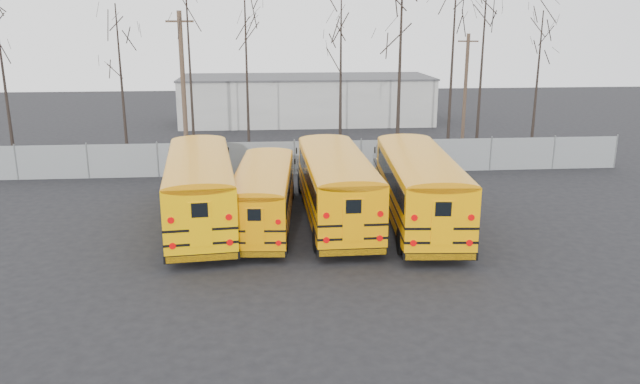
{
  "coord_description": "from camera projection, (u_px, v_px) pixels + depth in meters",
  "views": [
    {
      "loc": [
        -1.6,
        -24.29,
        8.84
      ],
      "look_at": [
        0.67,
        2.02,
        1.6
      ],
      "focal_mm": 35.0,
      "sensor_mm": 36.0,
      "label": 1
    }
  ],
  "objects": [
    {
      "name": "tree_7",
      "position": [
        482.0,
        63.0,
        42.52
      ],
      "size": [
        0.26,
        0.26,
        12.17
      ],
      "primitive_type": "cone",
      "color": "black",
      "rests_on": "ground"
    },
    {
      "name": "bus_d",
      "position": [
        418.0,
        182.0,
        27.63
      ],
      "size": [
        3.62,
        12.15,
        3.35
      ],
      "rotation": [
        0.0,
        0.0,
        -0.07
      ],
      "color": "black",
      "rests_on": "ground"
    },
    {
      "name": "tree_8",
      "position": [
        537.0,
        82.0,
        43.17
      ],
      "size": [
        0.26,
        0.26,
        9.56
      ],
      "primitive_type": "cone",
      "color": "black",
      "rests_on": "ground"
    },
    {
      "name": "distant_building",
      "position": [
        306.0,
        100.0,
        56.19
      ],
      "size": [
        22.0,
        8.0,
        4.0
      ],
      "primitive_type": "cube",
      "color": "#B3B3AE",
      "rests_on": "ground"
    },
    {
      "name": "tree_0",
      "position": [
        4.0,
        77.0,
        39.65
      ],
      "size": [
        0.26,
        0.26,
        10.79
      ],
      "primitive_type": "cone",
      "color": "black",
      "rests_on": "ground"
    },
    {
      "name": "tree_4",
      "position": [
        341.0,
        82.0,
        39.69
      ],
      "size": [
        0.26,
        0.26,
        10.18
      ],
      "primitive_type": "cone",
      "color": "black",
      "rests_on": "ground"
    },
    {
      "name": "bus_c",
      "position": [
        336.0,
        181.0,
        27.97
      ],
      "size": [
        2.88,
        11.79,
        3.28
      ],
      "rotation": [
        0.0,
        0.0,
        0.02
      ],
      "color": "black",
      "rests_on": "ground"
    },
    {
      "name": "tree_1",
      "position": [
        122.0,
        87.0,
        38.27
      ],
      "size": [
        0.26,
        0.26,
        9.89
      ],
      "primitive_type": "cone",
      "color": "black",
      "rests_on": "ground"
    },
    {
      "name": "bus_b",
      "position": [
        264.0,
        191.0,
        27.33
      ],
      "size": [
        3.09,
        10.32,
        2.85
      ],
      "rotation": [
        0.0,
        0.0,
        -0.07
      ],
      "color": "black",
      "rests_on": "ground"
    },
    {
      "name": "tree_5",
      "position": [
        400.0,
        68.0,
        37.73
      ],
      "size": [
        0.26,
        0.26,
        12.19
      ],
      "primitive_type": "cone",
      "color": "black",
      "rests_on": "ground"
    },
    {
      "name": "bus_a",
      "position": [
        200.0,
        183.0,
        27.41
      ],
      "size": [
        3.93,
        12.15,
        3.35
      ],
      "rotation": [
        0.0,
        0.0,
        0.1
      ],
      "color": "black",
      "rests_on": "ground"
    },
    {
      "name": "utility_pole_right",
      "position": [
        465.0,
        89.0,
        44.91
      ],
      "size": [
        1.39,
        0.54,
        8.02
      ],
      "rotation": [
        0.0,
        0.0,
        -0.31
      ],
      "color": "#453427",
      "rests_on": "ground"
    },
    {
      "name": "utility_pole_left",
      "position": [
        183.0,
        87.0,
        38.81
      ],
      "size": [
        1.68,
        0.39,
        9.48
      ],
      "rotation": [
        0.0,
        0.0,
        0.16
      ],
      "color": "#4B392A",
      "rests_on": "ground"
    },
    {
      "name": "tree_3",
      "position": [
        247.0,
        67.0,
        38.18
      ],
      "size": [
        0.26,
        0.26,
        12.28
      ],
      "primitive_type": "cone",
      "color": "black",
      "rests_on": "ground"
    },
    {
      "name": "ground",
      "position": [
        308.0,
        242.0,
        25.81
      ],
      "size": [
        120.0,
        120.0,
        0.0
      ],
      "primitive_type": "plane",
      "color": "black",
      "rests_on": "ground"
    },
    {
      "name": "fence",
      "position": [
        295.0,
        158.0,
        37.07
      ],
      "size": [
        40.0,
        0.04,
        2.0
      ],
      "primitive_type": "cube",
      "color": "gray",
      "rests_on": "ground"
    },
    {
      "name": "tree_2",
      "position": [
        190.0,
        62.0,
        37.64
      ],
      "size": [
        0.26,
        0.26,
        12.99
      ],
      "primitive_type": "cone",
      "color": "black",
      "rests_on": "ground"
    },
    {
      "name": "tree_6",
      "position": [
        452.0,
        59.0,
        41.67
      ],
      "size": [
        0.26,
        0.26,
        12.86
      ],
      "primitive_type": "cone",
      "color": "black",
      "rests_on": "ground"
    }
  ]
}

